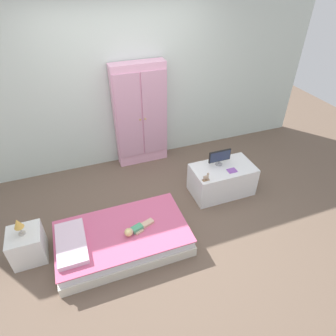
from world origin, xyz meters
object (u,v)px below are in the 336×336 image
Objects in this scene: doll at (134,230)px; tv_monitor at (220,157)px; wardrobe at (140,116)px; table_lamp at (18,224)px; book_purple at (232,171)px; tv_stand at (222,180)px; rocking_horse_toy at (207,177)px; nightstand at (28,245)px; bed at (123,238)px.

tv_monitor is at bearing 23.93° from doll.
doll is at bearing -109.01° from wardrobe.
table_lamp is 2.72m from book_purple.
tv_stand is 0.49m from rocking_horse_toy.
book_purple is at bearing -55.12° from wardrobe.
tv_monitor is at bearing 7.72° from nightstand.
rocking_horse_toy is at bearing 14.19° from bed.
doll is at bearing -13.32° from nightstand.
nightstand is (-1.19, 0.28, -0.10)m from doll.
bed is 4.03× the size of doll.
bed is 1.08m from nightstand.
tv_stand is 0.37m from tv_monitor.
tv_monitor is (0.83, -1.12, -0.25)m from wardrobe.
nightstand is 2.31m from rocking_horse_toy.
bed is 1.73m from tv_monitor.
tv_stand is at bearing 5.79° from table_lamp.
table_lamp is (-1.19, 0.28, 0.26)m from doll.
bed is 1.16m from table_lamp.
rocking_horse_toy is 0.95× the size of book_purple.
table_lamp is 2.34m from wardrobe.
bed is at bearing 154.78° from doll.
nightstand is 0.24× the size of wardrobe.
tv_stand is at bearing 17.01° from bed.
nightstand is at bearing -172.28° from tv_monitor.
rocking_horse_toy is (2.29, 0.09, 0.30)m from nightstand.
tv_monitor is at bearing -53.70° from wardrobe.
nightstand is at bearing -174.21° from tv_stand.
doll is 1.22m from nightstand.
wardrobe is at bearing 126.30° from tv_monitor.
doll is 1.24m from table_lamp.
wardrobe is 1.66m from book_purple.
nightstand is 2.66m from tv_stand.
tv_monitor is (2.62, 0.35, 0.38)m from nightstand.
nightstand is at bearing 168.26° from bed.
table_lamp reaches higher than book_purple.
tv_stand is 7.64× the size of rocking_horse_toy.
table_lamp is (-1.05, 0.22, 0.42)m from bed.
wardrobe is 14.22× the size of rocking_horse_toy.
doll reaches higher than bed.
table_lamp is at bearing 168.26° from bed.
tv_monitor reaches higher than table_lamp.
doll is at bearing -156.07° from tv_monitor.
nightstand is at bearing -176.75° from book_purple.
nightstand is 2.73m from book_purple.
book_purple is (2.71, 0.15, -0.10)m from table_lamp.
wardrobe is at bearing 39.54° from table_lamp.
doll is at bearing -161.31° from rocking_horse_toy.
nightstand is (-1.05, 0.22, 0.07)m from bed.
rocking_horse_toy is (1.23, 0.31, 0.37)m from bed.
wardrobe reaches higher than doll.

